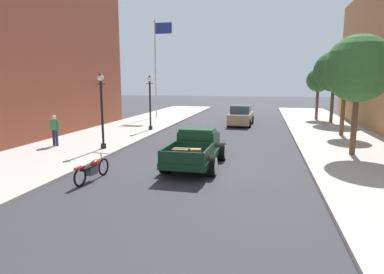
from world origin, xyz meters
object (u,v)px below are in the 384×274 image
at_px(pedestrian_sidewalk_left, 55,128).
at_px(street_tree_nearest, 359,69).
at_px(street_tree_second, 345,77).
at_px(street_tree_third, 334,72).
at_px(car_background_tan, 241,116).
at_px(motorcycle_parked, 92,169).
at_px(street_lamp_far, 150,98).
at_px(street_lamp_near, 102,105).
at_px(flagpole, 158,58).
at_px(hotrod_truck_dark_green, 197,148).
at_px(street_tree_farthest, 318,81).

distance_m(pedestrian_sidewalk_left, street_tree_nearest, 15.39).
bearing_deg(street_tree_second, street_tree_third, 84.90).
relative_size(pedestrian_sidewalk_left, street_tree_third, 0.28).
height_order(car_background_tan, street_tree_nearest, street_tree_nearest).
height_order(motorcycle_parked, street_tree_nearest, street_tree_nearest).
relative_size(car_background_tan, street_tree_third, 0.74).
height_order(street_lamp_far, street_tree_second, street_tree_second).
bearing_deg(pedestrian_sidewalk_left, street_lamp_near, -2.08).
bearing_deg(street_lamp_near, street_tree_nearest, 5.44).
distance_m(motorcycle_parked, flagpole, 21.51).
distance_m(street_lamp_near, flagpole, 16.03).
height_order(hotrod_truck_dark_green, motorcycle_parked, hotrod_truck_dark_green).
bearing_deg(street_tree_nearest, street_tree_farthest, 87.84).
distance_m(flagpole, street_tree_nearest, 20.31).
bearing_deg(street_tree_farthest, street_tree_nearest, -92.16).
xyz_separation_m(street_tree_third, street_tree_farthest, (-0.82, 2.59, -0.73)).
xyz_separation_m(street_lamp_near, street_tree_second, (12.98, 7.30, 1.44)).
bearing_deg(street_tree_farthest, motorcycle_parked, -116.19).
bearing_deg(flagpole, motorcycle_parked, -78.63).
height_order(street_tree_second, street_tree_third, street_tree_third).
height_order(motorcycle_parked, street_tree_third, street_tree_third).
relative_size(flagpole, street_tree_second, 1.89).
height_order(street_tree_nearest, street_tree_second, street_tree_nearest).
distance_m(street_tree_nearest, street_tree_third, 13.25).
xyz_separation_m(car_background_tan, street_tree_farthest, (6.59, 4.94, 2.88)).
distance_m(car_background_tan, flagpole, 10.29).
height_order(hotrod_truck_dark_green, street_tree_nearest, street_tree_nearest).
distance_m(street_lamp_far, street_tree_third, 15.48).
height_order(street_lamp_far, street_tree_nearest, street_tree_nearest).
height_order(pedestrian_sidewalk_left, street_lamp_near, street_lamp_near).
height_order(pedestrian_sidewalk_left, street_tree_second, street_tree_second).
distance_m(street_lamp_far, street_tree_nearest, 13.59).
bearing_deg(pedestrian_sidewalk_left, street_tree_third, 40.85).
xyz_separation_m(car_background_tan, street_lamp_near, (-6.21, -11.99, 1.62)).
xyz_separation_m(motorcycle_parked, car_background_tan, (4.15, 16.88, 0.33)).
bearing_deg(street_lamp_far, hotrod_truck_dark_green, -59.58).
xyz_separation_m(street_lamp_near, street_tree_farthest, (12.79, 16.93, 1.27)).
distance_m(street_lamp_near, street_tree_farthest, 21.26).
relative_size(car_background_tan, flagpole, 0.48).
xyz_separation_m(flagpole, street_tree_farthest, (14.84, 1.39, -2.12)).
xyz_separation_m(hotrod_truck_dark_green, flagpole, (-7.35, 17.33, 5.02)).
distance_m(car_background_tan, street_tree_nearest, 12.82).
relative_size(street_tree_nearest, street_tree_second, 1.14).
bearing_deg(flagpole, street_lamp_near, -82.48).
relative_size(hotrod_truck_dark_green, street_tree_farthest, 1.08).
height_order(street_lamp_near, street_tree_second, street_tree_second).
bearing_deg(street_tree_second, motorcycle_parked, -131.85).
bearing_deg(street_tree_second, car_background_tan, 145.30).
xyz_separation_m(hotrod_truck_dark_green, street_lamp_far, (-5.21, 8.88, 1.63)).
bearing_deg(street_lamp_far, motorcycle_parked, -80.65).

